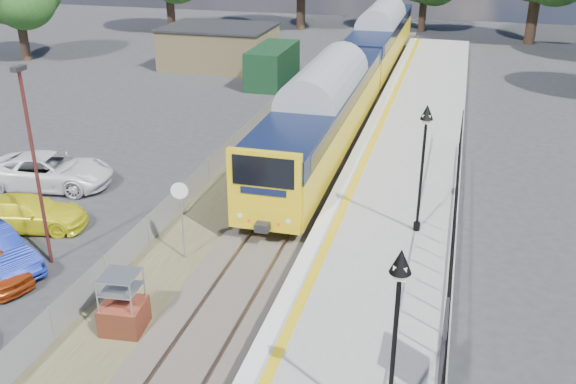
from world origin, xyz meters
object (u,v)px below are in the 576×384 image
at_px(train, 359,64).
at_px(speed_sign, 181,207).
at_px(carpark_lamp, 34,157).
at_px(car_white, 49,171).
at_px(victorian_lamp_north, 425,139).
at_px(victorian_lamp_south, 398,303).
at_px(brick_plinth, 123,303).
at_px(car_yellow, 27,213).

distance_m(train, speed_sign, 22.09).
bearing_deg(carpark_lamp, car_white, 123.90).
xyz_separation_m(victorian_lamp_north, carpark_lamp, (-12.23, -4.06, -0.34)).
bearing_deg(carpark_lamp, victorian_lamp_south, -25.55).
bearing_deg(car_white, victorian_lamp_north, -105.23).
relative_size(victorian_lamp_north, speed_sign, 1.55).
bearing_deg(brick_plinth, car_yellow, 143.84).
xyz_separation_m(train, speed_sign, (-2.50, -21.95, -0.31)).
relative_size(car_yellow, car_white, 0.81).
distance_m(car_yellow, car_white, 4.08).
bearing_deg(carpark_lamp, speed_sign, 17.57).
bearing_deg(brick_plinth, victorian_lamp_north, 41.69).
relative_size(train, carpark_lamp, 5.89).
relative_size(victorian_lamp_south, car_white, 0.83).
xyz_separation_m(brick_plinth, speed_sign, (0.00, 4.29, 1.11)).
bearing_deg(train, victorian_lamp_north, -74.64).
height_order(victorian_lamp_south, train, victorian_lamp_south).
relative_size(victorian_lamp_north, car_yellow, 1.02).
xyz_separation_m(train, carpark_lamp, (-6.93, -23.35, 1.61)).
height_order(carpark_lamp, car_white, carpark_lamp).
bearing_deg(victorian_lamp_south, victorian_lamp_north, 91.15).
height_order(train, carpark_lamp, carpark_lamp).
distance_m(train, car_yellow, 23.28).
xyz_separation_m(victorian_lamp_south, train, (-5.50, 29.29, -1.96)).
bearing_deg(speed_sign, brick_plinth, -105.54).
xyz_separation_m(victorian_lamp_south, brick_plinth, (-8.00, 3.05, -3.38)).
relative_size(victorian_lamp_north, carpark_lamp, 0.66).
bearing_deg(car_white, brick_plinth, -145.23).
bearing_deg(speed_sign, carpark_lamp, -177.97).
relative_size(victorian_lamp_south, brick_plinth, 2.40).
relative_size(victorian_lamp_south, victorian_lamp_north, 1.00).
bearing_deg(train, victorian_lamp_south, -79.37).
relative_size(brick_plinth, speed_sign, 0.65).
bearing_deg(victorian_lamp_south, car_white, 144.25).
bearing_deg(carpark_lamp, brick_plinth, -33.12).
bearing_deg(carpark_lamp, train, 73.47).
bearing_deg(car_yellow, car_white, 9.22).
xyz_separation_m(victorian_lamp_south, car_white, (-16.34, 11.77, -3.53)).
height_order(victorian_lamp_south, speed_sign, victorian_lamp_south).
height_order(victorian_lamp_south, car_white, victorian_lamp_south).
relative_size(carpark_lamp, car_white, 1.25).
bearing_deg(victorian_lamp_south, brick_plinth, 159.12).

